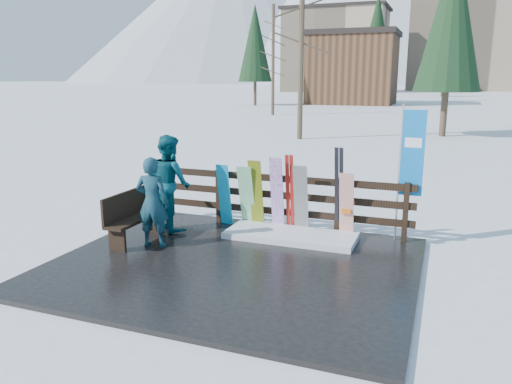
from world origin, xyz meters
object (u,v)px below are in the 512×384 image
at_px(rental_flag, 409,158).
at_px(person_front, 152,202).
at_px(bench, 132,215).
at_px(snowboard_2, 256,195).
at_px(snowboard_3, 277,194).
at_px(person_back, 170,183).
at_px(snowboard_1, 247,197).
at_px(snowboard_0, 224,195).
at_px(snowboard_4, 301,200).
at_px(snowboard_5, 346,206).

relative_size(rental_flag, person_front, 1.54).
distance_m(bench, rental_flag, 5.32).
height_order(bench, snowboard_2, snowboard_2).
xyz_separation_m(snowboard_3, person_back, (-2.09, -0.65, 0.21)).
distance_m(bench, snowboard_1, 2.34).
bearing_deg(snowboard_1, snowboard_3, 0.00).
bearing_deg(snowboard_0, snowboard_4, 0.00).
height_order(rental_flag, person_front, rental_flag).
bearing_deg(snowboard_2, person_front, -128.77).
height_order(snowboard_1, person_back, person_back).
height_order(bench, snowboard_5, snowboard_5).
bearing_deg(bench, person_front, -12.99).
bearing_deg(bench, snowboard_2, 39.67).
relative_size(snowboard_1, snowboard_2, 0.92).
bearing_deg(snowboard_0, snowboard_3, 0.00).
height_order(bench, rental_flag, rental_flag).
height_order(snowboard_0, person_front, person_front).
xyz_separation_m(snowboard_0, snowboard_3, (1.17, 0.00, 0.11)).
relative_size(snowboard_3, snowboard_4, 1.09).
height_order(snowboard_4, person_back, person_back).
height_order(snowboard_1, snowboard_4, snowboard_4).
bearing_deg(rental_flag, snowboard_2, -174.76).
bearing_deg(bench, snowboard_5, 22.86).
distance_m(snowboard_0, snowboard_5, 2.58).
distance_m(snowboard_0, rental_flag, 3.79).
height_order(person_front, person_back, person_back).
height_order(bench, snowboard_3, snowboard_3).
relative_size(snowboard_0, snowboard_3, 0.86).
bearing_deg(person_back, snowboard_3, -130.21).
bearing_deg(snowboard_1, rental_flag, 4.89).
xyz_separation_m(snowboard_4, person_back, (-2.59, -0.65, 0.28)).
height_order(snowboard_0, snowboard_2, snowboard_2).
bearing_deg(bench, snowboard_3, 33.94).
bearing_deg(snowboard_2, snowboard_0, -180.00).
distance_m(snowboard_2, person_back, 1.78).
bearing_deg(person_front, rental_flag, -165.96).
relative_size(snowboard_2, snowboard_5, 1.10).
bearing_deg(bench, snowboard_4, 29.05).
relative_size(person_front, person_back, 0.86).
bearing_deg(snowboard_0, rental_flag, 4.22).
distance_m(snowboard_2, snowboard_4, 0.95).
bearing_deg(bench, person_back, 73.62).
height_order(snowboard_4, rental_flag, rental_flag).
bearing_deg(snowboard_0, person_back, -145.13).
bearing_deg(person_back, snowboard_5, -136.93).
distance_m(bench, snowboard_4, 3.29).
relative_size(snowboard_2, rental_flag, 0.57).
xyz_separation_m(snowboard_1, snowboard_2, (0.21, 0.00, 0.06)).
bearing_deg(snowboard_4, bench, -150.95).
distance_m(snowboard_4, person_back, 2.69).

